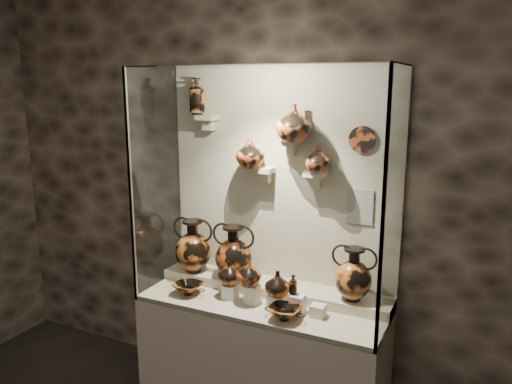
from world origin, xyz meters
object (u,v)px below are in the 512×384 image
Objects in this scene: amphora_right at (354,274)px; amphora_mid at (234,252)px; amphora_left at (193,246)px; jug_c at (278,284)px; kylix_left at (188,288)px; ovoid_vase_a at (250,153)px; ovoid_vase_c at (318,159)px; ovoid_vase_b at (294,123)px; jug_a at (230,272)px; lekythos_small at (293,283)px; kylix_right at (284,312)px; lekythos_tall at (197,94)px; jug_b at (249,273)px.

amphora_mid is at bearing 173.89° from amphora_right.
amphora_right is at bearing 22.55° from amphora_left.
jug_c is 0.68× the size of kylix_left.
ovoid_vase_c is (0.49, 0.02, -0.02)m from ovoid_vase_a.
amphora_right is at bearing 0.62° from ovoid_vase_b.
ovoid_vase_a reaches higher than jug_a.
amphora_mid is 0.57m from lekythos_small.
amphora_right reaches higher than lekythos_small.
amphora_mid is 0.40m from kylix_left.
ovoid_vase_b reaches higher than ovoid_vase_a.
amphora_mid is 1.11× the size of amphora_right.
amphora_mid reaches higher than lekythos_small.
ovoid_vase_a is at bearing -178.93° from ovoid_vase_b.
amphora_left is 1.65× the size of ovoid_vase_b.
amphora_right is at bearing -3.93° from ovoid_vase_c.
amphora_right is 0.78m from ovoid_vase_c.
lekythos_small is at bearing 65.56° from kylix_right.
ovoid_vase_a is (-0.42, 0.37, 0.94)m from kylix_right.
kylix_left is 1.37m from ovoid_vase_b.
kylix_right is (0.53, -0.31, -0.22)m from amphora_mid.
jug_a is at bearing -115.13° from ovoid_vase_a.
jug_a is 0.33m from kylix_left.
ovoid_vase_a is (0.45, -0.04, -0.39)m from lekythos_tall.
amphora_left reaches higher than jug_c.
ovoid_vase_b is (0.66, 0.29, 1.16)m from kylix_left.
ovoid_vase_a is at bearing 135.01° from lekythos_small.
amphora_right is 1.40× the size of kylix_left.
lekythos_tall is at bearing 145.95° from jug_a.
lekythos_small is 0.83× the size of ovoid_vase_c.
amphora_right is 1.20× the size of lekythos_tall.
amphora_right is (0.88, 0.02, -0.02)m from amphora_mid.
jug_a is 0.80× the size of ovoid_vase_a.
jug_c is (-0.45, -0.20, -0.07)m from amphora_right.
amphora_mid is at bearing -165.12° from ovoid_vase_c.
jug_c is 0.11m from lekythos_small.
amphora_left is 0.85m from ovoid_vase_a.
jug_a is (0.06, -0.17, -0.09)m from amphora_mid.
ovoid_vase_c is at bearing 26.37° from amphora_left.
ovoid_vase_a is at bearing 55.26° from kylix_left.
amphora_right is at bearing 37.81° from jug_c.
lekythos_tall reaches higher than lekythos_small.
lekythos_small is 0.78m from kylix_left.
kylix_left is (0.11, -0.25, -0.22)m from amphora_left.
amphora_mid reaches higher than kylix_right.
ovoid_vase_b is at bearing 32.95° from jug_b.
amphora_right is 0.52m from kylix_right.
amphora_left is 1.13× the size of amphora_right.
jug_a reaches higher than kylix_right.
amphora_mid is at bearing 169.59° from jug_c.
lekythos_small is 0.60× the size of ovoid_vase_b.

